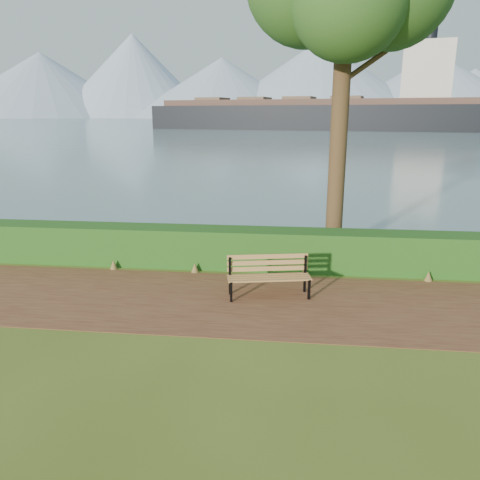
# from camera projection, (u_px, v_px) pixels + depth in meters

# --- Properties ---
(ground) EXTENTS (140.00, 140.00, 0.00)m
(ground) POSITION_uv_depth(u_px,v_px,m) (227.00, 307.00, 9.56)
(ground) COLOR #485919
(ground) RESTS_ON ground
(path) EXTENTS (40.00, 3.40, 0.01)m
(path) POSITION_uv_depth(u_px,v_px,m) (229.00, 301.00, 9.85)
(path) COLOR #542A1D
(path) RESTS_ON ground
(hedge) EXTENTS (32.00, 0.85, 1.00)m
(hedge) POSITION_uv_depth(u_px,v_px,m) (241.00, 248.00, 11.92)
(hedge) COLOR #1C4513
(hedge) RESTS_ON ground
(water) EXTENTS (700.00, 510.00, 0.00)m
(water) POSITION_uv_depth(u_px,v_px,m) (293.00, 120.00, 258.83)
(water) COLOR #476573
(water) RESTS_ON ground
(mountains) EXTENTS (585.00, 190.00, 70.00)m
(mountains) POSITION_uv_depth(u_px,v_px,m) (284.00, 84.00, 392.59)
(mountains) COLOR #869AB3
(mountains) RESTS_ON ground
(bench) EXTENTS (1.83, 0.85, 0.89)m
(bench) POSITION_uv_depth(u_px,v_px,m) (268.00, 273.00, 10.04)
(bench) COLOR black
(bench) RESTS_ON ground
(cargo_ship) EXTENTS (78.50, 29.82, 23.61)m
(cargo_ship) POSITION_uv_depth(u_px,v_px,m) (322.00, 115.00, 109.21)
(cargo_ship) COLOR black
(cargo_ship) RESTS_ON ground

